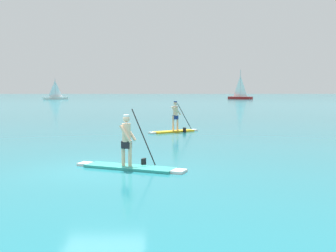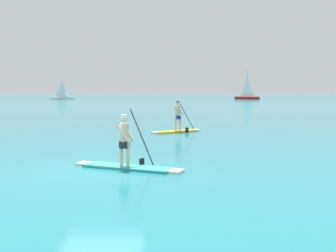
{
  "view_description": "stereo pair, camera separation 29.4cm",
  "coord_description": "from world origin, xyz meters",
  "px_view_note": "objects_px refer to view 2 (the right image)",
  "views": [
    {
      "loc": [
        1.73,
        -12.18,
        2.38
      ],
      "look_at": [
        2.05,
        4.91,
        0.87
      ],
      "focal_mm": 44.05,
      "sensor_mm": 36.0,
      "label": 1
    },
    {
      "loc": [
        2.03,
        -12.18,
        2.38
      ],
      "look_at": [
        2.05,
        4.91,
        0.87
      ],
      "focal_mm": 44.05,
      "sensor_mm": 36.0,
      "label": 2
    }
  ],
  "objects_px": {
    "paddleboarder_far_right": "(177,125)",
    "sailboat_right_horizon": "(246,96)",
    "paddleboarder_mid_center": "(127,157)",
    "sailboat_left_horizon": "(62,97)"
  },
  "relations": [
    {
      "from": "paddleboarder_far_right",
      "to": "sailboat_right_horizon",
      "type": "relative_size",
      "value": 0.39
    },
    {
      "from": "paddleboarder_mid_center",
      "to": "sailboat_right_horizon",
      "type": "relative_size",
      "value": 0.47
    },
    {
      "from": "paddleboarder_mid_center",
      "to": "sailboat_left_horizon",
      "type": "relative_size",
      "value": 0.58
    },
    {
      "from": "paddleboarder_mid_center",
      "to": "sailboat_left_horizon",
      "type": "xyz_separation_m",
      "value": [
        -24.86,
        89.59,
        0.34
      ]
    },
    {
      "from": "paddleboarder_mid_center",
      "to": "paddleboarder_far_right",
      "type": "distance_m",
      "value": 10.81
    },
    {
      "from": "paddleboarder_mid_center",
      "to": "sailboat_right_horizon",
      "type": "xyz_separation_m",
      "value": [
        20.83,
        89.93,
        0.55
      ]
    },
    {
      "from": "sailboat_left_horizon",
      "to": "sailboat_right_horizon",
      "type": "bearing_deg",
      "value": -27.9
    },
    {
      "from": "sailboat_left_horizon",
      "to": "sailboat_right_horizon",
      "type": "distance_m",
      "value": 45.69
    },
    {
      "from": "paddleboarder_mid_center",
      "to": "sailboat_left_horizon",
      "type": "distance_m",
      "value": 92.98
    },
    {
      "from": "paddleboarder_mid_center",
      "to": "sailboat_right_horizon",
      "type": "distance_m",
      "value": 92.31
    }
  ]
}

